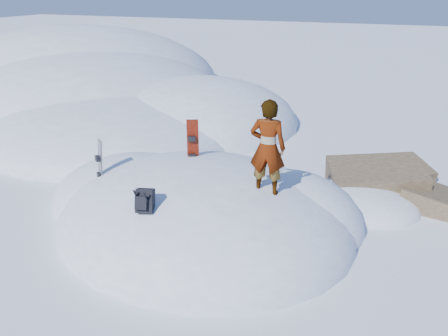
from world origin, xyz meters
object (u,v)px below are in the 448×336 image
(snowboard_red, at_px, (193,149))
(snowboard_dark, at_px, (100,168))
(person, at_px, (268,148))
(backpack, at_px, (145,201))

(snowboard_red, xyz_separation_m, snowboard_dark, (-2.02, -0.95, -0.44))
(snowboard_dark, height_order, person, person)
(snowboard_red, bearing_deg, backpack, -112.09)
(snowboard_dark, xyz_separation_m, person, (4.13, 0.01, 1.08))
(snowboard_red, xyz_separation_m, person, (2.10, -0.94, 0.64))
(person, bearing_deg, backpack, 31.70)
(backpack, xyz_separation_m, person, (1.99, 1.49, 0.84))
(snowboard_dark, height_order, backpack, snowboard_dark)
(snowboard_dark, bearing_deg, backpack, 3.84)
(snowboard_dark, distance_m, person, 4.26)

